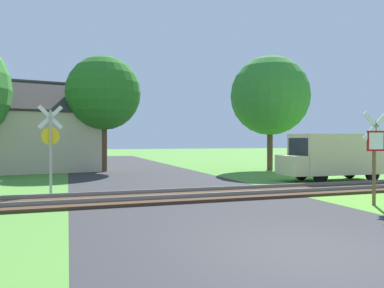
{
  "coord_description": "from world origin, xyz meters",
  "views": [
    {
      "loc": [
        -3.86,
        -5.31,
        1.92
      ],
      "look_at": [
        0.5,
        7.79,
        1.8
      ],
      "focal_mm": 35.0,
      "sensor_mm": 36.0,
      "label": 1
    }
  ],
  "objects_px": {
    "house": "(45,139)",
    "tree_center": "(103,93)",
    "stop_sign_near": "(375,150)",
    "tree_right": "(270,96)",
    "crossing_sign_far": "(51,141)",
    "mail_truck": "(333,155)"
  },
  "relations": [
    {
      "from": "house",
      "to": "tree_center",
      "type": "bearing_deg",
      "value": -37.12
    },
    {
      "from": "stop_sign_near",
      "to": "tree_center",
      "type": "bearing_deg",
      "value": -62.18
    },
    {
      "from": "tree_right",
      "to": "stop_sign_near",
      "type": "bearing_deg",
      "value": -107.05
    },
    {
      "from": "stop_sign_near",
      "to": "crossing_sign_far",
      "type": "bearing_deg",
      "value": -26.99
    },
    {
      "from": "tree_right",
      "to": "mail_truck",
      "type": "bearing_deg",
      "value": -94.22
    },
    {
      "from": "stop_sign_near",
      "to": "house",
      "type": "distance_m",
      "value": 19.67
    },
    {
      "from": "tree_right",
      "to": "tree_center",
      "type": "height_order",
      "value": "tree_right"
    },
    {
      "from": "stop_sign_near",
      "to": "mail_truck",
      "type": "relative_size",
      "value": 0.56
    },
    {
      "from": "tree_center",
      "to": "mail_truck",
      "type": "relative_size",
      "value": 1.46
    },
    {
      "from": "mail_truck",
      "to": "crossing_sign_far",
      "type": "bearing_deg",
      "value": 93.43
    },
    {
      "from": "house",
      "to": "mail_truck",
      "type": "distance_m",
      "value": 17.31
    },
    {
      "from": "house",
      "to": "tree_center",
      "type": "xyz_separation_m",
      "value": [
        3.5,
        -1.88,
        2.84
      ]
    },
    {
      "from": "house",
      "to": "tree_right",
      "type": "relative_size",
      "value": 0.97
    },
    {
      "from": "mail_truck",
      "to": "house",
      "type": "bearing_deg",
      "value": 52.53
    },
    {
      "from": "stop_sign_near",
      "to": "tree_center",
      "type": "relative_size",
      "value": 0.39
    },
    {
      "from": "house",
      "to": "mail_truck",
      "type": "height_order",
      "value": "house"
    },
    {
      "from": "tree_center",
      "to": "crossing_sign_far",
      "type": "bearing_deg",
      "value": -106.05
    },
    {
      "from": "stop_sign_near",
      "to": "tree_right",
      "type": "xyz_separation_m",
      "value": [
        3.93,
        12.82,
        3.21
      ]
    },
    {
      "from": "crossing_sign_far",
      "to": "mail_truck",
      "type": "bearing_deg",
      "value": -7.96
    },
    {
      "from": "crossing_sign_far",
      "to": "tree_center",
      "type": "xyz_separation_m",
      "value": [
        2.71,
        9.42,
        2.95
      ]
    },
    {
      "from": "crossing_sign_far",
      "to": "tree_right",
      "type": "bearing_deg",
      "value": 18.73
    },
    {
      "from": "house",
      "to": "tree_center",
      "type": "height_order",
      "value": "tree_center"
    }
  ]
}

